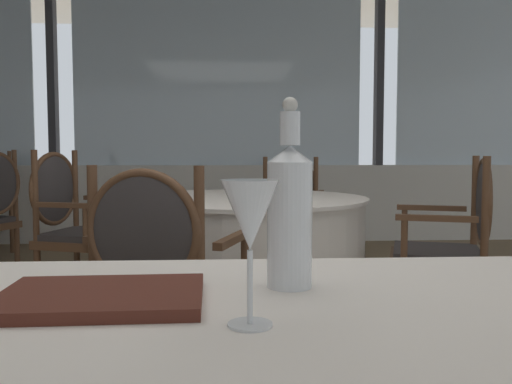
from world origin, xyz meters
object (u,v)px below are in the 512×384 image
(dining_chair_0_2, at_px, (160,273))
(dining_chair_0_3, at_px, (456,236))
(menu_book, at_px, (102,297))
(dining_chair_0_0, at_px, (287,209))
(water_bottle, at_px, (290,212))
(dining_chair_0_1, at_px, (72,218))
(wine_glass, at_px, (250,218))

(dining_chair_0_2, distance_m, dining_chair_0_3, 1.57)
(menu_book, height_order, dining_chair_0_0, dining_chair_0_0)
(water_bottle, distance_m, dining_chair_0_1, 2.64)
(dining_chair_0_1, bearing_deg, dining_chair_0_3, -0.00)
(dining_chair_0_0, xyz_separation_m, dining_chair_0_3, (0.70, -1.40, 0.00))
(wine_glass, distance_m, dining_chair_0_3, 2.25)
(dining_chair_0_2, bearing_deg, menu_book, -159.35)
(dining_chair_0_0, bearing_deg, dining_chair_0_2, 0.00)
(menu_book, bearing_deg, dining_chair_0_2, 90.59)
(menu_book, relative_size, dining_chair_0_0, 0.34)
(dining_chair_0_2, bearing_deg, dining_chair_0_0, 0.00)
(wine_glass, xyz_separation_m, dining_chair_0_2, (-0.28, 1.22, -0.35))
(dining_chair_0_2, bearing_deg, water_bottle, -141.67)
(dining_chair_0_0, xyz_separation_m, dining_chair_0_1, (-1.41, -0.69, 0.02))
(dining_chair_0_0, bearing_deg, dining_chair_0_1, -45.18)
(dining_chair_0_0, distance_m, dining_chair_0_1, 1.57)
(wine_glass, relative_size, dining_chair_0_0, 0.22)
(wine_glass, height_order, dining_chair_0_0, dining_chair_0_0)
(dining_chair_0_2, xyz_separation_m, dining_chair_0_3, (1.40, 0.70, 0.02))
(dining_chair_0_3, bearing_deg, water_bottle, 76.79)
(dining_chair_0_1, relative_size, dining_chair_0_2, 1.07)
(wine_glass, xyz_separation_m, dining_chair_0_3, (1.13, 1.91, -0.33))
(water_bottle, height_order, dining_chair_0_0, water_bottle)
(water_bottle, relative_size, dining_chair_0_3, 0.36)
(menu_book, distance_m, dining_chair_0_0, 3.26)
(wine_glass, height_order, dining_chair_0_3, dining_chair_0_3)
(water_bottle, xyz_separation_m, dining_chair_0_0, (0.35, 3.09, -0.31))
(water_bottle, height_order, wine_glass, water_bottle)
(menu_book, relative_size, dining_chair_0_3, 0.34)
(dining_chair_0_0, bearing_deg, dining_chair_0_3, 45.10)
(dining_chair_0_0, height_order, dining_chair_0_1, dining_chair_0_1)
(dining_chair_0_1, height_order, dining_chair_0_2, dining_chair_0_1)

